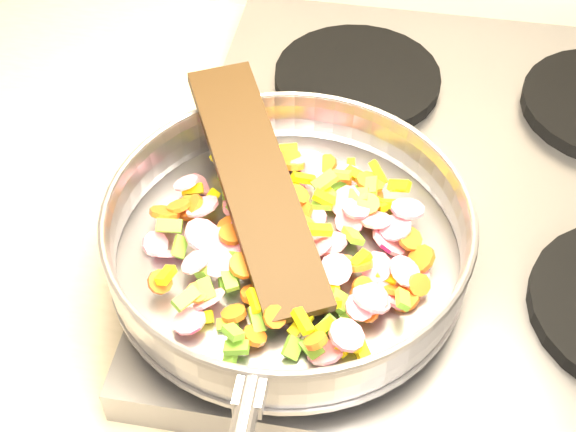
# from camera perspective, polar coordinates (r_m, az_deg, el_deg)

# --- Properties ---
(cooktop) EXTENTS (0.60, 0.60, 0.04)m
(cooktop) POSITION_cam_1_polar(r_m,az_deg,el_deg) (0.85, 13.09, 1.32)
(cooktop) COLOR #939399
(cooktop) RESTS_ON counter_top
(grate_fl) EXTENTS (0.19, 0.19, 0.02)m
(grate_fl) POSITION_cam_1_polar(r_m,az_deg,el_deg) (0.74, 2.42, -3.57)
(grate_fl) COLOR black
(grate_fl) RESTS_ON cooktop
(grate_bl) EXTENTS (0.19, 0.19, 0.02)m
(grate_bl) POSITION_cam_1_polar(r_m,az_deg,el_deg) (0.94, 4.94, 9.75)
(grate_bl) COLOR black
(grate_bl) RESTS_ON cooktop
(saute_pan) EXTENTS (0.37, 0.54, 0.06)m
(saute_pan) POSITION_cam_1_polar(r_m,az_deg,el_deg) (0.70, -0.03, -1.28)
(saute_pan) COLOR #9E9EA5
(saute_pan) RESTS_ON grate_fl
(vegetable_heap) EXTENTS (0.27, 0.26, 0.05)m
(vegetable_heap) POSITION_cam_1_polar(r_m,az_deg,el_deg) (0.72, 0.38, -1.61)
(vegetable_heap) COLOR #D05B18
(vegetable_heap) RESTS_ON saute_pan
(wooden_spatula) EXTENTS (0.18, 0.26, 0.07)m
(wooden_spatula) POSITION_cam_1_polar(r_m,az_deg,el_deg) (0.72, -2.27, 2.32)
(wooden_spatula) COLOR black
(wooden_spatula) RESTS_ON saute_pan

